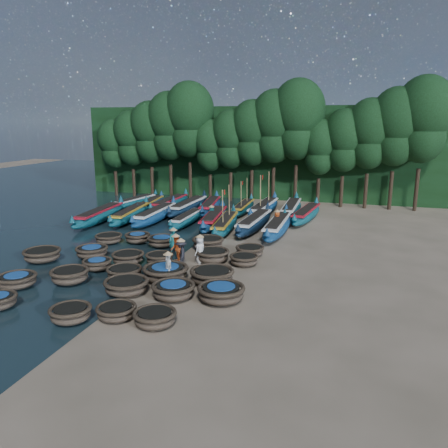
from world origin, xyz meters
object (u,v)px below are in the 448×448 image
(coracle_24, at_px, (250,251))
(long_boat_15, at_px, (264,208))
(coracle_7, at_px, (126,286))
(fisherman_0, at_px, (200,249))
(long_boat_9, at_px, (135,202))
(fisherman_1, at_px, (174,240))
(coracle_16, at_px, (128,257))
(fisherman_2, at_px, (176,248))
(coracle_22, at_px, (162,241))
(long_boat_11, at_px, (170,203))
(coracle_11, at_px, (97,264))
(long_boat_6, at_px, (225,224))
(coracle_2, at_px, (71,313))
(long_boat_14, at_px, (243,208))
(coracle_8, at_px, (173,290))
(coracle_21, at_px, (138,238))
(long_boat_4, at_px, (187,219))
(coracle_12, at_px, (124,272))
(coracle_9, at_px, (221,293))
(coracle_19, at_px, (244,260))
(long_boat_16, at_px, (291,209))
(coracle_15, at_px, (92,251))
(fisherman_6, at_px, (277,220))
(long_boat_12, at_px, (188,206))
(long_boat_3, at_px, (155,215))
(coracle_5, at_px, (17,280))
(long_boat_10, at_px, (151,204))
(coracle_6, at_px, (70,275))
(coracle_13, at_px, (166,272))
(fisherman_4, at_px, (168,267))
(coracle_20, at_px, (109,238))
(fisherman_3, at_px, (181,254))
(coracle_23, at_px, (208,243))
(fisherman_5, at_px, (212,214))
(coracle_17, at_px, (160,258))
(coracle_18, at_px, (212,255))
(coracle_3, at_px, (116,311))
(long_boat_2, at_px, (130,214))
(long_boat_5, at_px, (214,219))
(coracle_14, at_px, (212,275))
(long_boat_17, at_px, (306,214))
(long_boat_1, at_px, (100,215))

(coracle_24, bearing_deg, long_boat_15, 97.36)
(coracle_7, relative_size, fisherman_0, 1.18)
(long_boat_9, xyz_separation_m, fisherman_1, (10.03, -13.94, 0.44))
(coracle_16, relative_size, fisherman_2, 1.15)
(coracle_22, height_order, long_boat_11, long_boat_11)
(coracle_11, distance_m, long_boat_6, 11.83)
(coracle_2, bearing_deg, long_boat_11, 103.49)
(long_boat_14, relative_size, fisherman_2, 3.89)
(coracle_8, distance_m, coracle_21, 10.59)
(coracle_7, xyz_separation_m, long_boat_4, (-2.56, 15.03, 0.05))
(coracle_11, bearing_deg, coracle_12, -19.82)
(coracle_9, bearing_deg, coracle_19, 92.50)
(long_boat_14, distance_m, long_boat_16, 4.47)
(coracle_15, distance_m, fisherman_6, 14.40)
(long_boat_12, bearing_deg, long_boat_16, 10.16)
(coracle_9, distance_m, coracle_24, 7.44)
(coracle_15, distance_m, long_boat_3, 10.57)
(coracle_5, relative_size, long_boat_10, 0.28)
(coracle_12, distance_m, coracle_19, 7.00)
(coracle_2, bearing_deg, coracle_22, 95.15)
(coracle_2, relative_size, coracle_11, 1.06)
(coracle_5, bearing_deg, coracle_6, 29.09)
(coracle_13, xyz_separation_m, fisherman_4, (0.26, -0.20, 0.40))
(coracle_2, distance_m, fisherman_6, 19.44)
(coracle_20, height_order, fisherman_3, fisherman_3)
(coracle_20, xyz_separation_m, long_boat_15, (8.59, 12.55, 0.24))
(coracle_23, xyz_separation_m, long_boat_15, (1.37, 12.08, 0.13))
(long_boat_12, xyz_separation_m, fisherman_5, (3.51, -3.75, 0.19))
(coracle_7, distance_m, coracle_17, 4.77)
(long_boat_3, relative_size, fisherman_0, 4.71)
(long_boat_16, height_order, fisherman_4, fisherman_4)
(coracle_5, xyz_separation_m, coracle_18, (8.41, 6.87, 0.04))
(coracle_3, relative_size, coracle_20, 0.82)
(coracle_5, height_order, long_boat_2, long_boat_2)
(fisherman_4, bearing_deg, long_boat_5, 158.62)
(coracle_3, height_order, coracle_12, coracle_12)
(coracle_13, height_order, long_boat_14, long_boat_14)
(coracle_14, xyz_separation_m, long_boat_17, (3.18, 16.75, 0.11))
(coracle_16, bearing_deg, coracle_15, 170.74)
(coracle_23, distance_m, long_boat_11, 14.64)
(coracle_7, distance_m, coracle_21, 9.45)
(coracle_15, distance_m, long_boat_6, 10.85)
(coracle_6, relative_size, coracle_9, 0.76)
(long_boat_12, height_order, fisherman_0, fisherman_0)
(coracle_5, bearing_deg, long_boat_16, 62.91)
(coracle_11, height_order, coracle_13, coracle_13)
(long_boat_10, height_order, fisherman_1, fisherman_1)
(coracle_13, distance_m, coracle_15, 6.59)
(coracle_13, bearing_deg, coracle_16, 148.92)
(long_boat_1, bearing_deg, long_boat_11, 58.34)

